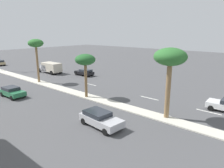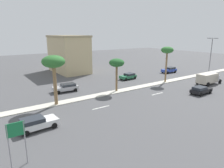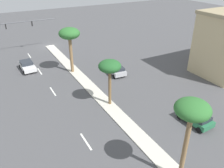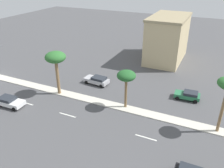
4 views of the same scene
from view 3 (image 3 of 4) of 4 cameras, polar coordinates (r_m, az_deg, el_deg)
name	(u,v)px [view 3 (image 3 of 4)]	position (r m, az deg, el deg)	size (l,w,h in m)	color
ground_plane	(138,136)	(24.91, 6.57, -12.77)	(160.00, 160.00, 0.00)	#4C4C4F
lane_stripe_front	(29,56)	(48.49, -19.79, 6.65)	(0.20, 2.80, 0.01)	silver
lane_stripe_trailing	(40,71)	(40.60, -17.46, 3.01)	(0.20, 2.80, 0.01)	silver
lane_stripe_far	(53,91)	(33.70, -14.41, -1.78)	(0.20, 2.80, 0.01)	silver
lane_stripe_leading	(86,141)	(24.31, -6.48, -13.95)	(0.20, 2.80, 0.01)	silver
traffic_signal_gantry	(0,35)	(49.02, -25.96, 10.89)	(14.68, 0.53, 6.56)	#515459
palm_tree_left	(69,35)	(36.91, -10.49, 11.85)	(3.29, 3.29, 7.33)	olive
palm_tree_outboard	(110,67)	(27.35, -0.57, 4.13)	(2.75, 2.75, 5.96)	brown
palm_tree_center	(192,113)	(17.40, 19.16, -6.80)	(2.62, 2.62, 7.60)	olive
sedan_green_inboard	(196,118)	(27.70, 20.06, -7.91)	(2.20, 4.04, 1.37)	#287047
sedan_silver_mid	(116,69)	(37.61, 0.88, 3.65)	(2.41, 4.67, 1.44)	#B2B2B7
sedan_white_trailing	(27,66)	(41.58, -20.23, 4.28)	(2.29, 4.43, 1.41)	silver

